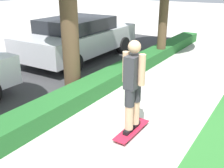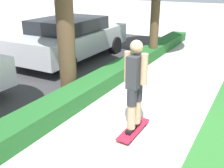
# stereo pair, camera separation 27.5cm
# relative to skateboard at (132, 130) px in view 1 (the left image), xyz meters

# --- Properties ---
(ground_plane) EXTENTS (60.00, 60.00, 0.00)m
(ground_plane) POSITION_rel_skateboard_xyz_m (0.47, -0.00, -0.07)
(ground_plane) COLOR #BCB7AD
(street_asphalt) EXTENTS (15.42, 5.00, 0.01)m
(street_asphalt) POSITION_rel_skateboard_xyz_m (0.47, 4.20, -0.06)
(street_asphalt) COLOR #38383A
(street_asphalt) RESTS_ON ground_plane
(hedge_row) EXTENTS (15.42, 0.60, 0.36)m
(hedge_row) POSITION_rel_skateboard_xyz_m (0.47, 1.60, 0.11)
(hedge_row) COLOR #236028
(hedge_row) RESTS_ON ground_plane
(skateboard) EXTENTS (0.90, 0.24, 0.08)m
(skateboard) POSITION_rel_skateboard_xyz_m (0.00, 0.00, 0.00)
(skateboard) COLOR red
(skateboard) RESTS_ON ground_plane
(skater_person) EXTENTS (0.48, 0.40, 1.57)m
(skater_person) POSITION_rel_skateboard_xyz_m (-0.00, -0.00, 0.85)
(skater_person) COLOR black
(skater_person) RESTS_ON skateboard
(parked_car_middle) EXTENTS (4.47, 2.08, 1.38)m
(parked_car_middle) POSITION_rel_skateboard_xyz_m (3.21, 3.85, 0.67)
(parked_car_middle) COLOR #B7B7BC
(parked_car_middle) RESTS_ON ground_plane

